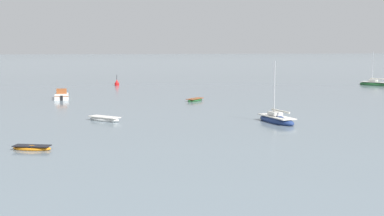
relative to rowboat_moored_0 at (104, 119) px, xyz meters
The scene contains 7 objects.
rowboat_moored_0 is the anchor object (origin of this frame).
sailboat_moored_0 68.32m from the rowboat_moored_0, 39.77° to the left, with size 5.58×6.21×7.17m.
rowboat_moored_2 16.68m from the rowboat_moored_0, 108.16° to the right, with size 3.39×1.89×0.51m.
motorboat_moored_0 26.29m from the rowboat_moored_0, 106.69° to the left, with size 2.64×6.04×2.23m.
rowboat_moored_3 22.66m from the rowboat_moored_0, 56.33° to the left, with size 3.20×3.56×0.57m.
sailboat_moored_1 18.97m from the rowboat_moored_0, 11.00° to the right, with size 3.55×6.50×6.96m.
channel_buoy 49.76m from the rowboat_moored_0, 89.35° to the left, with size 0.90×0.90×2.30m.
Camera 1 is at (-28.22, -16.48, 8.61)m, focal length 50.36 mm.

